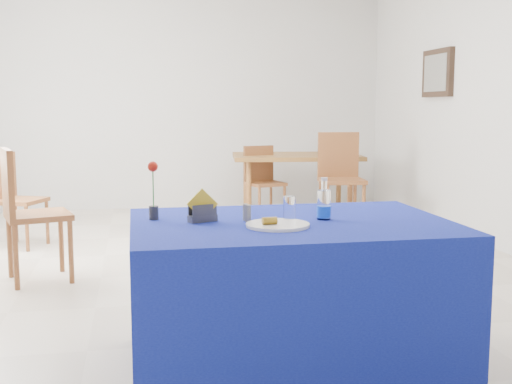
# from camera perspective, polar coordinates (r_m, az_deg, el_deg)

# --- Properties ---
(floor) EXTENTS (7.00, 7.00, 0.00)m
(floor) POSITION_cam_1_polar(r_m,az_deg,el_deg) (5.28, -1.40, -7.03)
(floor) COLOR beige
(floor) RESTS_ON ground
(room_shell) EXTENTS (7.00, 7.00, 7.00)m
(room_shell) POSITION_cam_1_polar(r_m,az_deg,el_deg) (5.13, -1.47, 12.23)
(room_shell) COLOR silver
(room_shell) RESTS_ON ground
(picture_frame) EXTENTS (0.06, 0.64, 0.52)m
(picture_frame) POSITION_cam_1_polar(r_m,az_deg,el_deg) (7.43, 15.85, 10.13)
(picture_frame) COLOR black
(picture_frame) RESTS_ON room_shell
(picture_art) EXTENTS (0.02, 0.52, 0.40)m
(picture_art) POSITION_cam_1_polar(r_m,az_deg,el_deg) (7.42, 15.68, 10.14)
(picture_art) COLOR #998C66
(picture_art) RESTS_ON room_shell
(plate) EXTENTS (0.31, 0.31, 0.01)m
(plate) POSITION_cam_1_polar(r_m,az_deg,el_deg) (3.09, 1.94, -2.94)
(plate) COLOR white
(plate) RESTS_ON blue_table
(drinking_glass) EXTENTS (0.06, 0.06, 0.13)m
(drinking_glass) POSITION_cam_1_polar(r_m,az_deg,el_deg) (3.21, 2.98, -1.52)
(drinking_glass) COLOR white
(drinking_glass) RESTS_ON blue_table
(salt_shaker) EXTENTS (0.03, 0.03, 0.08)m
(salt_shaker) POSITION_cam_1_polar(r_m,az_deg,el_deg) (3.25, -0.94, -1.80)
(salt_shaker) COLOR slate
(salt_shaker) RESTS_ON blue_table
(pepper_shaker) EXTENTS (0.03, 0.03, 0.08)m
(pepper_shaker) POSITION_cam_1_polar(r_m,az_deg,el_deg) (3.21, -0.71, -1.90)
(pepper_shaker) COLOR slate
(pepper_shaker) RESTS_ON blue_table
(blue_table) EXTENTS (1.60, 1.10, 0.76)m
(blue_table) POSITION_cam_1_polar(r_m,az_deg,el_deg) (3.33, 3.09, -9.02)
(blue_table) COLOR navy
(blue_table) RESTS_ON floor
(water_bottle) EXTENTS (0.07, 0.07, 0.21)m
(water_bottle) POSITION_cam_1_polar(r_m,az_deg,el_deg) (3.30, 6.05, -1.21)
(water_bottle) COLOR white
(water_bottle) RESTS_ON blue_table
(napkin_holder) EXTENTS (0.16, 0.10, 0.17)m
(napkin_holder) POSITION_cam_1_polar(r_m,az_deg,el_deg) (3.22, -4.78, -1.79)
(napkin_holder) COLOR #3C3C42
(napkin_holder) RESTS_ON blue_table
(rose_vase) EXTENTS (0.05, 0.05, 0.30)m
(rose_vase) POSITION_cam_1_polar(r_m,az_deg,el_deg) (3.30, -9.12, 0.09)
(rose_vase) COLOR #242429
(rose_vase) RESTS_ON blue_table
(oak_table) EXTENTS (1.64, 1.17, 0.76)m
(oak_table) POSITION_cam_1_polar(r_m,az_deg,el_deg) (7.87, 3.59, 2.79)
(oak_table) COLOR olive
(oak_table) RESTS_ON floor
(chair_bg_left) EXTENTS (0.48, 0.48, 0.87)m
(chair_bg_left) POSITION_cam_1_polar(r_m,az_deg,el_deg) (7.64, 0.56, 1.35)
(chair_bg_left) COLOR brown
(chair_bg_left) RESTS_ON floor
(chair_bg_right) EXTENTS (0.51, 0.51, 1.05)m
(chair_bg_right) POSITION_cam_1_polar(r_m,az_deg,el_deg) (7.26, 7.49, 1.77)
(chair_bg_right) COLOR brown
(chair_bg_right) RESTS_ON floor
(chair_win_a) EXTENTS (0.57, 0.57, 1.02)m
(chair_win_a) POSITION_cam_1_polar(r_m,az_deg,el_deg) (5.15, -19.86, -1.14)
(chair_win_a) COLOR brown
(chair_win_a) RESTS_ON floor
(chair_win_b) EXTENTS (0.53, 0.53, 0.90)m
(chair_win_b) POSITION_cam_1_polar(r_m,az_deg,el_deg) (6.53, -20.86, -0.06)
(chair_win_b) COLOR brown
(chair_win_b) RESTS_ON floor
(banana_pieces) EXTENTS (0.07, 0.04, 0.04)m
(banana_pieces) POSITION_cam_1_polar(r_m,az_deg,el_deg) (3.06, 1.23, -2.56)
(banana_pieces) COLOR gold
(banana_pieces) RESTS_ON plate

